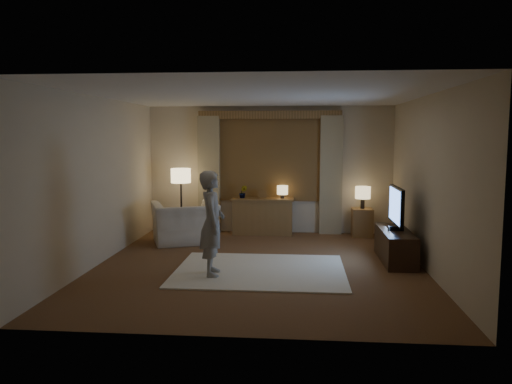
# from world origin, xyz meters

# --- Properties ---
(room) EXTENTS (5.04, 5.54, 2.64)m
(room) POSITION_xyz_m (0.00, 0.50, 1.33)
(room) COLOR brown
(room) RESTS_ON ground
(rug) EXTENTS (2.50, 2.00, 0.02)m
(rug) POSITION_xyz_m (0.04, -0.29, 0.01)
(rug) COLOR #F0E1CA
(rug) RESTS_ON floor
(sideboard) EXTENTS (1.20, 0.40, 0.70)m
(sideboard) POSITION_xyz_m (-0.13, 2.50, 0.35)
(sideboard) COLOR brown
(sideboard) RESTS_ON floor
(picture_frame) EXTENTS (0.16, 0.02, 0.20)m
(picture_frame) POSITION_xyz_m (-0.13, 2.50, 0.80)
(picture_frame) COLOR brown
(picture_frame) RESTS_ON sideboard
(plant) EXTENTS (0.17, 0.13, 0.30)m
(plant) POSITION_xyz_m (-0.53, 2.50, 0.85)
(plant) COLOR #999999
(plant) RESTS_ON sideboard
(table_lamp_sideboard) EXTENTS (0.22, 0.22, 0.30)m
(table_lamp_sideboard) POSITION_xyz_m (0.27, 2.50, 0.90)
(table_lamp_sideboard) COLOR black
(table_lamp_sideboard) RESTS_ON sideboard
(floor_lamp) EXTENTS (0.39, 0.39, 1.35)m
(floor_lamp) POSITION_xyz_m (-1.75, 2.27, 1.13)
(floor_lamp) COLOR black
(floor_lamp) RESTS_ON floor
(armchair) EXTENTS (1.46, 1.38, 0.76)m
(armchair) POSITION_xyz_m (-1.52, 1.55, 0.38)
(armchair) COLOR beige
(armchair) RESTS_ON floor
(side_table) EXTENTS (0.40, 0.40, 0.56)m
(side_table) POSITION_xyz_m (1.87, 2.45, 0.28)
(side_table) COLOR brown
(side_table) RESTS_ON floor
(table_lamp_side) EXTENTS (0.30, 0.30, 0.44)m
(table_lamp_side) POSITION_xyz_m (1.87, 2.45, 0.87)
(table_lamp_side) COLOR black
(table_lamp_side) RESTS_ON side_table
(tv_stand) EXTENTS (0.45, 1.40, 0.50)m
(tv_stand) POSITION_xyz_m (2.15, 0.49, 0.25)
(tv_stand) COLOR black
(tv_stand) RESTS_ON floor
(tv) EXTENTS (0.24, 0.96, 0.70)m
(tv) POSITION_xyz_m (2.15, 0.49, 0.88)
(tv) COLOR black
(tv) RESTS_ON tv_stand
(person) EXTENTS (0.44, 0.59, 1.50)m
(person) POSITION_xyz_m (-0.62, -0.59, 0.77)
(person) COLOR gray
(person) RESTS_ON rug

